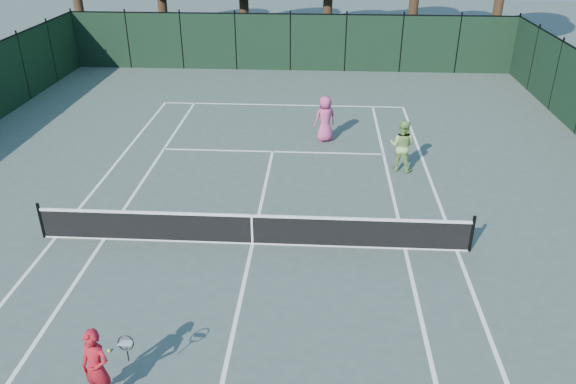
# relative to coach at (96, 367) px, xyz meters

# --- Properties ---
(ground) EXTENTS (90.00, 90.00, 0.00)m
(ground) POSITION_rel_coach_xyz_m (2.15, 5.52, -0.80)
(ground) COLOR #435148
(ground) RESTS_ON ground
(sideline_doubles_left) EXTENTS (0.10, 23.77, 0.01)m
(sideline_doubles_left) POSITION_rel_coach_xyz_m (-3.33, 5.52, -0.80)
(sideline_doubles_left) COLOR white
(sideline_doubles_left) RESTS_ON ground
(sideline_doubles_right) EXTENTS (0.10, 23.77, 0.01)m
(sideline_doubles_right) POSITION_rel_coach_xyz_m (7.64, 5.52, -0.80)
(sideline_doubles_right) COLOR white
(sideline_doubles_right) RESTS_ON ground
(sideline_singles_left) EXTENTS (0.10, 23.77, 0.01)m
(sideline_singles_left) POSITION_rel_coach_xyz_m (-1.96, 5.52, -0.80)
(sideline_singles_left) COLOR white
(sideline_singles_left) RESTS_ON ground
(sideline_singles_right) EXTENTS (0.10, 23.77, 0.01)m
(sideline_singles_right) POSITION_rel_coach_xyz_m (6.27, 5.52, -0.80)
(sideline_singles_right) COLOR white
(sideline_singles_right) RESTS_ON ground
(baseline_far) EXTENTS (10.97, 0.10, 0.01)m
(baseline_far) POSITION_rel_coach_xyz_m (2.15, 17.41, -0.80)
(baseline_far) COLOR white
(baseline_far) RESTS_ON ground
(service_line_far) EXTENTS (8.23, 0.10, 0.01)m
(service_line_far) POSITION_rel_coach_xyz_m (2.15, 11.92, -0.80)
(service_line_far) COLOR white
(service_line_far) RESTS_ON ground
(center_service_line) EXTENTS (0.10, 12.80, 0.01)m
(center_service_line) POSITION_rel_coach_xyz_m (2.15, 5.52, -0.80)
(center_service_line) COLOR white
(center_service_line) RESTS_ON ground
(tennis_net) EXTENTS (11.69, 0.09, 1.06)m
(tennis_net) POSITION_rel_coach_xyz_m (2.15, 5.52, -0.32)
(tennis_net) COLOR black
(tennis_net) RESTS_ON ground
(fence_far) EXTENTS (24.00, 0.05, 3.00)m
(fence_far) POSITION_rel_coach_xyz_m (2.15, 23.52, 0.70)
(fence_far) COLOR black
(fence_far) RESTS_ON ground
(coach) EXTENTS (1.02, 0.54, 1.60)m
(coach) POSITION_rel_coach_xyz_m (0.00, 0.00, 0.00)
(coach) COLOR #B2141F
(coach) RESTS_ON ground
(player_pink) EXTENTS (1.03, 0.88, 1.79)m
(player_pink) POSITION_rel_coach_xyz_m (4.08, 13.16, 0.10)
(player_pink) COLOR #C4457A
(player_pink) RESTS_ON ground
(player_green) EXTENTS (1.06, 0.95, 1.80)m
(player_green) POSITION_rel_coach_xyz_m (6.70, 10.61, 0.10)
(player_green) COLOR #93C160
(player_green) RESTS_ON ground
(loose_ball_midcourt) EXTENTS (0.07, 0.07, 0.07)m
(loose_ball_midcourt) POSITION_rel_coach_xyz_m (-0.32, 1.22, -0.77)
(loose_ball_midcourt) COLOR #D9F031
(loose_ball_midcourt) RESTS_ON ground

